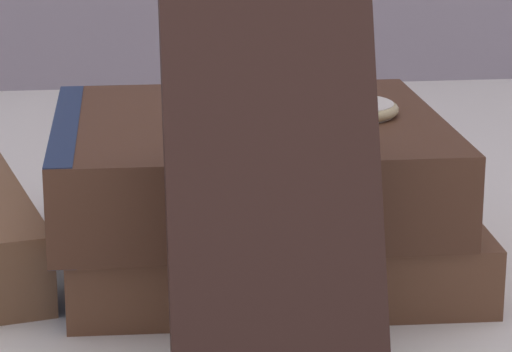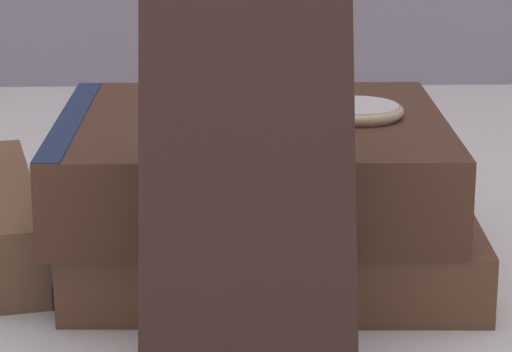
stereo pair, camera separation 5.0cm
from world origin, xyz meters
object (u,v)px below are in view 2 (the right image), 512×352
book_flat_bottom (263,230)px  book_flat_top (241,161)px  pocket_watch (357,113)px  book_leaning_front (247,200)px

book_flat_bottom → book_flat_top: bearing=-144.8°
book_flat_top → book_flat_bottom: bearing=34.0°
book_flat_top → pocket_watch: size_ratio=3.81×
book_leaning_front → book_flat_top: bearing=90.6°
book_leaning_front → pocket_watch: book_leaning_front is taller
book_flat_top → book_leaning_front: size_ratio=1.19×
pocket_watch → book_flat_bottom: bearing=165.2°
book_flat_top → pocket_watch: (0.05, -0.00, 0.02)m
book_leaning_front → pocket_watch: bearing=65.8°
book_flat_bottom → book_leaning_front: 0.14m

